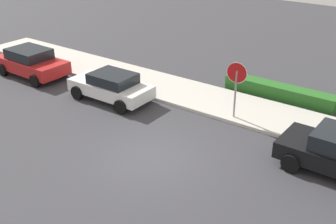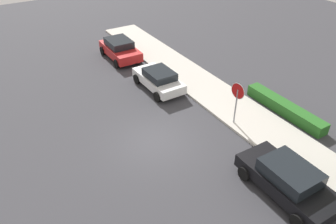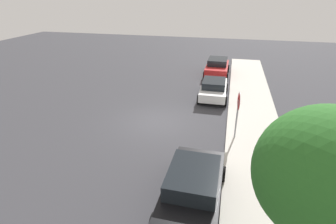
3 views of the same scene
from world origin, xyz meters
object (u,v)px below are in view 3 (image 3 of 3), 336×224
stop_sign (238,108)px  parked_car_red (217,67)px  parked_car_black (193,187)px  parked_car_white (214,88)px  street_tree_near_corner (326,176)px

stop_sign → parked_car_red: bearing=-171.5°
parked_car_black → parked_car_white: (-10.32, -0.11, -0.06)m
stop_sign → parked_car_black: bearing=-16.1°
parked_car_red → parked_car_white: bearing=1.4°
stop_sign → parked_car_white: stop_sign is taller
parked_car_red → street_tree_near_corner: street_tree_near_corner is taller
parked_car_white → street_tree_near_corner: street_tree_near_corner is taller
stop_sign → street_tree_near_corner: street_tree_near_corner is taller
parked_car_black → stop_sign: bearing=163.9°
parked_car_white → street_tree_near_corner: (12.47, 3.05, 2.75)m
parked_car_black → parked_car_white: parked_car_black is taller
parked_car_red → street_tree_near_corner: 18.46m
stop_sign → street_tree_near_corner: size_ratio=0.51×
parked_car_red → street_tree_near_corner: size_ratio=0.81×
parked_car_red → stop_sign: bearing=8.5°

